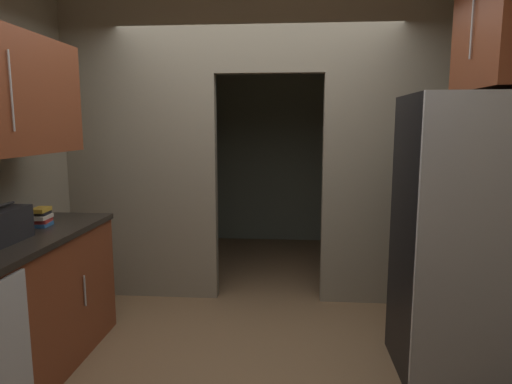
# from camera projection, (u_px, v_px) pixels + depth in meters

# --- Properties ---
(ground) EXTENTS (20.00, 20.00, 0.00)m
(ground) POSITION_uv_depth(u_px,v_px,m) (242.00, 370.00, 3.00)
(ground) COLOR brown
(kitchen_partition) EXTENTS (3.56, 0.12, 2.82)m
(kitchen_partition) POSITION_uv_depth(u_px,v_px,m) (254.00, 139.00, 4.05)
(kitchen_partition) COLOR gray
(kitchen_partition) RESTS_ON ground
(adjoining_room_shell) EXTENTS (3.56, 2.29, 2.82)m
(adjoining_room_shell) POSITION_uv_depth(u_px,v_px,m) (267.00, 143.00, 5.65)
(adjoining_room_shell) COLOR gray
(adjoining_room_shell) RESTS_ON ground
(refrigerator) EXTENTS (0.70, 0.72, 1.82)m
(refrigerator) POSITION_uv_depth(u_px,v_px,m) (458.00, 239.00, 2.86)
(refrigerator) COLOR black
(refrigerator) RESTS_ON ground
(lower_cabinet_run) EXTENTS (0.68, 1.90, 0.94)m
(lower_cabinet_run) POSITION_uv_depth(u_px,v_px,m) (1.00, 318.00, 2.71)
(lower_cabinet_run) COLOR brown
(lower_cabinet_run) RESTS_ON ground
(upper_cabinet_fridgeside) EXTENTS (0.36, 0.77, 0.95)m
(upper_cabinet_fridgeside) POSITION_uv_depth(u_px,v_px,m) (504.00, 11.00, 2.73)
(upper_cabinet_fridgeside) COLOR brown
(boombox) EXTENTS (0.20, 0.35, 0.23)m
(boombox) POSITION_uv_depth(u_px,v_px,m) (2.00, 226.00, 2.66)
(boombox) COLOR black
(boombox) RESTS_ON lower_cabinet_run
(book_stack) EXTENTS (0.14, 0.17, 0.13)m
(book_stack) POSITION_uv_depth(u_px,v_px,m) (41.00, 217.00, 3.09)
(book_stack) COLOR #2D609E
(book_stack) RESTS_ON lower_cabinet_run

